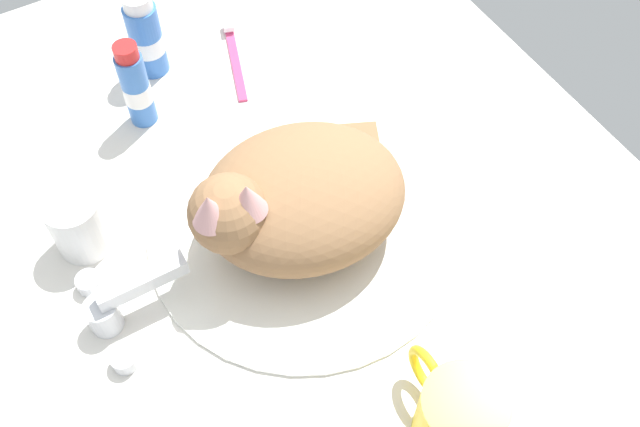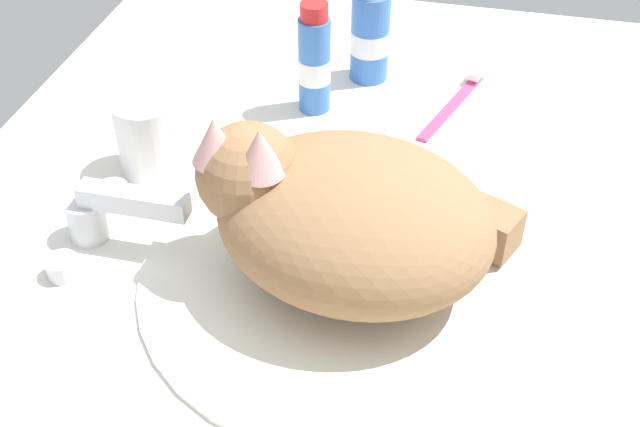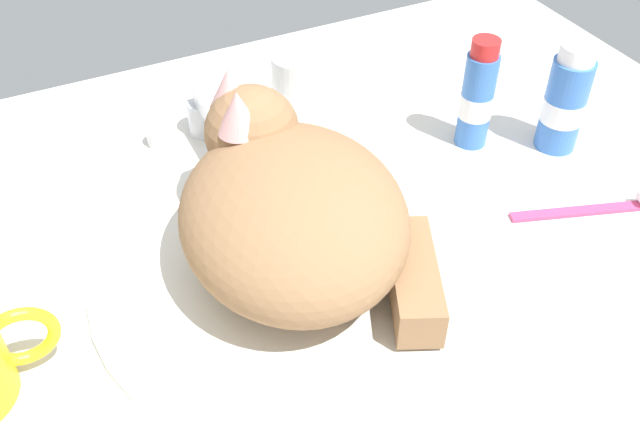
% 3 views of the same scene
% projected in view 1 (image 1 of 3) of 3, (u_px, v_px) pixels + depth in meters
% --- Properties ---
extents(ground_plane, '(1.10, 0.83, 0.03)m').
position_uv_depth(ground_plane, '(305.00, 237.00, 0.88)').
color(ground_plane, silver).
extents(sink_basin, '(0.36, 0.36, 0.01)m').
position_uv_depth(sink_basin, '(304.00, 228.00, 0.86)').
color(sink_basin, silver).
rests_on(sink_basin, ground_plane).
extents(faucet, '(0.13, 0.12, 0.06)m').
position_uv_depth(faucet, '(117.00, 305.00, 0.78)').
color(faucet, silver).
rests_on(faucet, ground_plane).
extents(cat, '(0.23, 0.28, 0.14)m').
position_uv_depth(cat, '(294.00, 197.00, 0.81)').
color(cat, '#936B47').
rests_on(cat, sink_basin).
extents(coffee_mug, '(0.12, 0.08, 0.09)m').
position_uv_depth(coffee_mug, '(458.00, 416.00, 0.69)').
color(coffee_mug, yellow).
rests_on(coffee_mug, ground_plane).
extents(rinse_cup, '(0.06, 0.06, 0.08)m').
position_uv_depth(rinse_cup, '(78.00, 224.00, 0.82)').
color(rinse_cup, white).
rests_on(rinse_cup, ground_plane).
extents(toothpaste_bottle, '(0.04, 0.04, 0.12)m').
position_uv_depth(toothpaste_bottle, '(136.00, 87.00, 0.92)').
color(toothpaste_bottle, '#3870C6').
rests_on(toothpaste_bottle, ground_plane).
extents(mouthwash_bottle, '(0.04, 0.04, 0.12)m').
position_uv_depth(mouthwash_bottle, '(146.00, 37.00, 0.97)').
color(mouthwash_bottle, '#3870C6').
rests_on(mouthwash_bottle, ground_plane).
extents(toothbrush, '(0.15, 0.06, 0.02)m').
position_uv_depth(toothbrush, '(234.00, 55.00, 1.02)').
color(toothbrush, '#D83F72').
rests_on(toothbrush, ground_plane).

